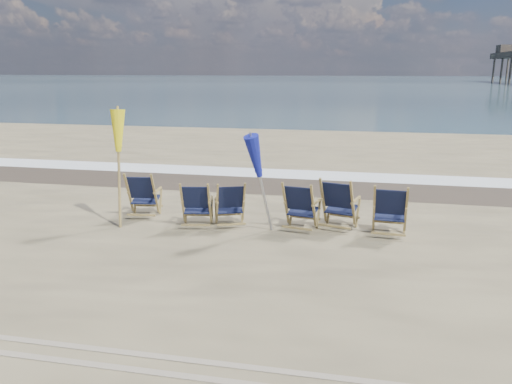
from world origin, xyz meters
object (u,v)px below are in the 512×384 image
beach_chair_1 (210,205)px  umbrella_blue (263,157)px  beach_chair_0 (155,195)px  beach_chair_3 (313,208)px  beach_chair_4 (353,206)px  umbrella_yellow (117,137)px  beach_chair_2 (244,204)px  beach_chair_5 (406,212)px

beach_chair_1 → umbrella_blue: umbrella_blue is taller
beach_chair_0 → umbrella_blue: bearing=160.5°
beach_chair_3 → beach_chair_4: bearing=-153.5°
beach_chair_4 → umbrella_yellow: (-4.74, -0.55, 1.32)m
beach_chair_0 → beach_chair_3: beach_chair_0 is taller
beach_chair_2 → umbrella_blue: 1.22m
beach_chair_1 → umbrella_blue: size_ratio=0.48×
beach_chair_5 → umbrella_yellow: 5.92m
beach_chair_1 → beach_chair_2: beach_chair_1 is taller
beach_chair_5 → umbrella_blue: 2.96m
beach_chair_5 → umbrella_yellow: umbrella_yellow is taller
beach_chair_0 → beach_chair_4: 4.26m
umbrella_yellow → umbrella_blue: size_ratio=1.16×
beach_chair_3 → beach_chair_5: beach_chair_5 is taller
beach_chair_5 → beach_chair_2: bearing=2.0°
beach_chair_4 → umbrella_blue: 2.07m
beach_chair_0 → beach_chair_5: 5.28m
beach_chair_4 → umbrella_blue: size_ratio=0.53×
beach_chair_1 → umbrella_blue: 1.56m
beach_chair_0 → umbrella_blue: (2.51, -0.55, 1.04)m
beach_chair_1 → umbrella_yellow: umbrella_yellow is taller
beach_chair_3 → beach_chair_5: bearing=-168.9°
beach_chair_3 → umbrella_blue: (-0.99, -0.23, 1.04)m
umbrella_yellow → umbrella_blue: (2.99, 0.10, -0.31)m
beach_chair_1 → beach_chair_3: (2.12, 0.11, 0.03)m
beach_chair_0 → beach_chair_5: (5.27, -0.30, 0.01)m
beach_chair_3 → beach_chair_5: size_ratio=0.97×
beach_chair_4 → umbrella_yellow: size_ratio=0.46×
beach_chair_2 → umbrella_yellow: bearing=-10.5°
beach_chair_2 → beach_chair_3: (1.45, -0.13, 0.03)m
beach_chair_2 → beach_chair_3: beach_chair_3 is taller
beach_chair_4 → beach_chair_3: bearing=30.8°
beach_chair_1 → beach_chair_2: 0.71m
beach_chair_0 → beach_chair_2: (2.04, -0.19, -0.03)m
beach_chair_2 → beach_chair_4: 2.22m
umbrella_yellow → umbrella_blue: bearing=2.0°
beach_chair_1 → beach_chair_4: size_ratio=0.90×
beach_chair_1 → beach_chair_3: size_ratio=0.95×
beach_chair_1 → umbrella_yellow: size_ratio=0.41×
umbrella_yellow → umbrella_blue: umbrella_yellow is taller
beach_chair_0 → beach_chair_5: bearing=169.6°
beach_chair_4 → umbrella_yellow: bearing=21.3°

